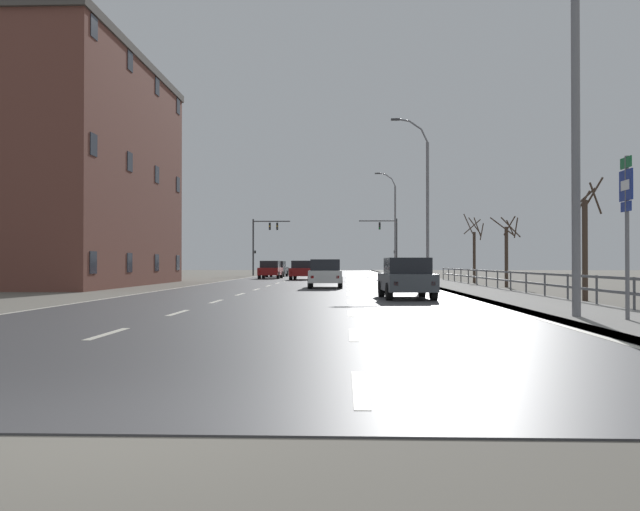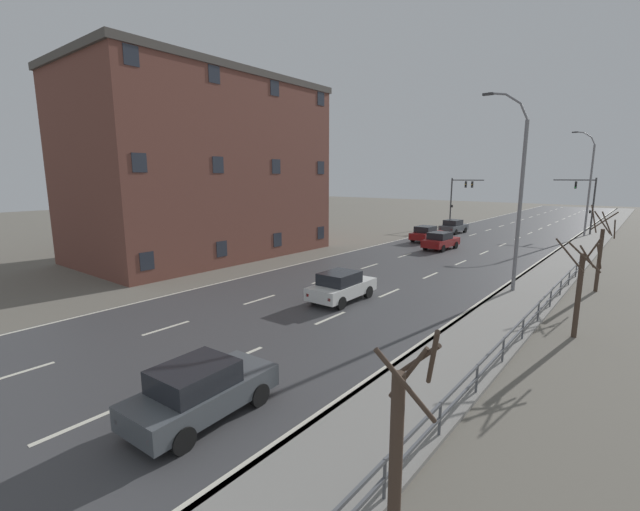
% 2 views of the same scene
% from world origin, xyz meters
% --- Properties ---
extents(ground_plane, '(160.00, 160.00, 0.12)m').
position_xyz_m(ground_plane, '(0.00, 48.00, -0.06)').
color(ground_plane, '#666056').
extents(road_asphalt_strip, '(14.00, 120.00, 0.03)m').
position_xyz_m(road_asphalt_strip, '(0.00, 60.00, 0.01)').
color(road_asphalt_strip, '#3D3D3F').
rests_on(road_asphalt_strip, ground).
extents(sidewalk_right, '(3.00, 120.00, 0.12)m').
position_xyz_m(sidewalk_right, '(8.43, 60.00, 0.06)').
color(sidewalk_right, gray).
rests_on(sidewalk_right, ground).
extents(guardrail, '(0.07, 39.98, 1.00)m').
position_xyz_m(guardrail, '(9.85, 27.54, 0.71)').
color(guardrail, '#515459').
rests_on(guardrail, ground).
extents(street_lamp_midground, '(2.48, 0.24, 10.90)m').
position_xyz_m(street_lamp_midground, '(7.45, 38.96, 5.34)').
color(street_lamp_midground, slate).
rests_on(street_lamp_midground, ground).
extents(street_lamp_distant, '(2.28, 0.24, 11.12)m').
position_xyz_m(street_lamp_distant, '(7.47, 67.18, 5.47)').
color(street_lamp_distant, slate).
rests_on(street_lamp_distant, ground).
extents(traffic_signal_right, '(4.22, 0.36, 6.29)m').
position_xyz_m(traffic_signal_right, '(7.21, 69.19, 4.05)').
color(traffic_signal_right, '#38383A').
rests_on(traffic_signal_right, ground).
extents(traffic_signal_left, '(4.18, 0.36, 6.23)m').
position_xyz_m(traffic_signal_left, '(-6.94, 68.58, 4.21)').
color(traffic_signal_left, '#38383A').
rests_on(traffic_signal_left, ground).
extents(car_mid_centre, '(2.01, 4.19, 1.57)m').
position_xyz_m(car_mid_centre, '(4.52, 20.47, 0.80)').
color(car_mid_centre, '#474C51').
rests_on(car_mid_centre, ground).
extents(car_far_right, '(1.90, 4.13, 1.57)m').
position_xyz_m(car_far_right, '(1.11, 31.54, 0.80)').
color(car_far_right, silver).
rests_on(car_far_right, ground).
extents(car_near_left, '(2.03, 4.20, 1.57)m').
position_xyz_m(car_near_left, '(-1.27, 49.87, 0.80)').
color(car_near_left, maroon).
rests_on(car_near_left, ground).
extents(car_far_left, '(2.02, 4.19, 1.57)m').
position_xyz_m(car_far_left, '(-4.54, 61.26, 0.80)').
color(car_far_left, '#474C51').
rests_on(car_far_left, ground).
extents(car_near_right, '(1.90, 4.13, 1.57)m').
position_xyz_m(car_near_right, '(-4.31, 53.47, 0.80)').
color(car_near_right, maroon).
rests_on(car_near_right, ground).
extents(brick_building, '(11.19, 19.48, 14.03)m').
position_xyz_m(brick_building, '(-15.60, 35.52, 7.02)').
color(brick_building, brown).
rests_on(brick_building, ground).
extents(bare_tree_near, '(0.93, 1.29, 4.48)m').
position_xyz_m(bare_tree_near, '(10.88, 19.40, 2.09)').
color(bare_tree_near, '#423328').
rests_on(bare_tree_near, ground).
extents(bare_tree_mid, '(1.67, 1.63, 4.07)m').
position_xyz_m(bare_tree_mid, '(11.38, 33.29, 2.06)').
color(bare_tree_mid, '#423328').
rests_on(bare_tree_mid, ground).
extents(bare_tree_far, '(1.30, 1.39, 4.84)m').
position_xyz_m(bare_tree_far, '(11.22, 42.04, 2.22)').
color(bare_tree_far, '#423328').
rests_on(bare_tree_far, ground).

